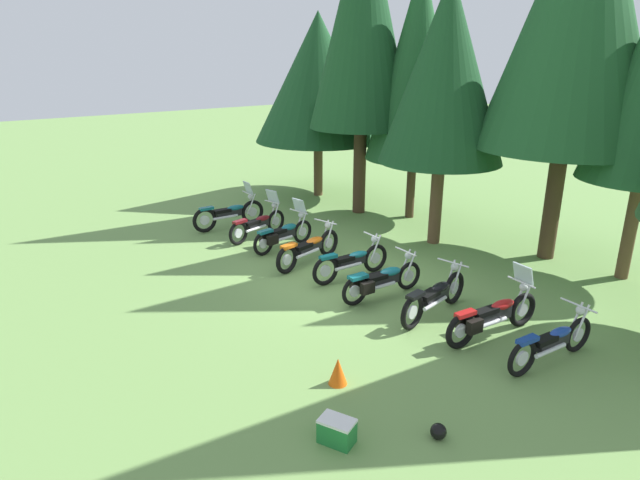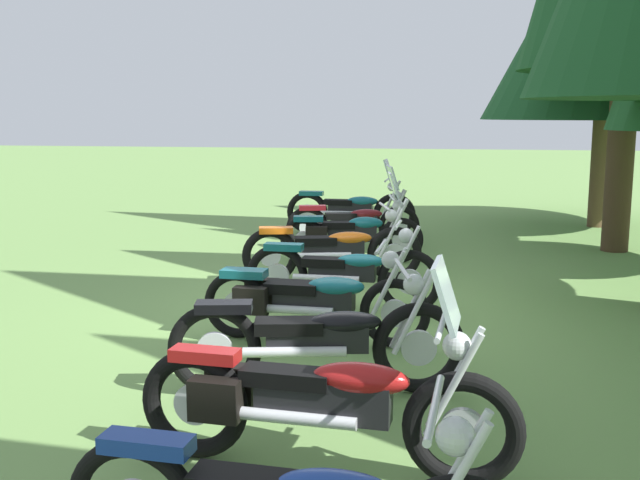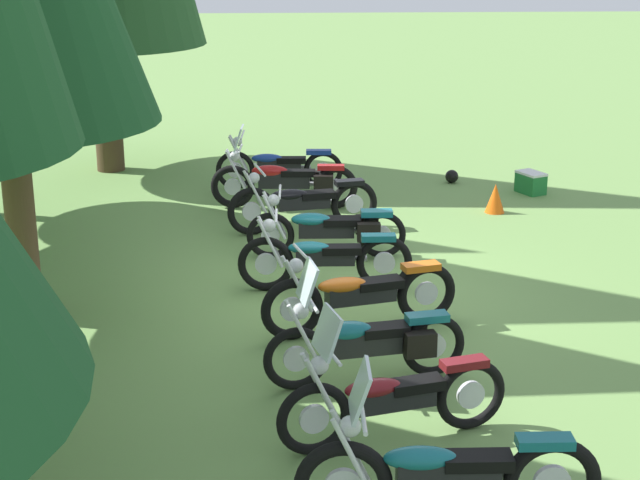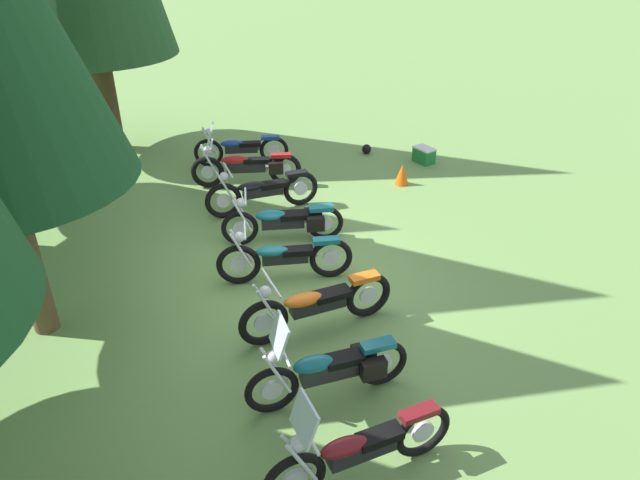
# 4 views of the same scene
# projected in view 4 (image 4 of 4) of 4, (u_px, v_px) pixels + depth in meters

# --- Properties ---
(ground_plane) EXTENTS (80.00, 80.00, 0.00)m
(ground_plane) POSITION_uv_depth(u_px,v_px,m) (295.00, 282.00, 9.61)
(ground_plane) COLOR #6B934C
(motorcycle_1) EXTENTS (0.80, 2.18, 1.36)m
(motorcycle_1) POSITION_uv_depth(u_px,v_px,m) (359.00, 449.00, 6.09)
(motorcycle_1) COLOR black
(motorcycle_1) RESTS_ON ground_plane
(motorcycle_2) EXTENTS (0.81, 2.12, 1.35)m
(motorcycle_2) POSITION_uv_depth(u_px,v_px,m) (331.00, 368.00, 7.15)
(motorcycle_2) COLOR black
(motorcycle_2) RESTS_ON ground_plane
(motorcycle_3) EXTENTS (0.91, 2.33, 1.02)m
(motorcycle_3) POSITION_uv_depth(u_px,v_px,m) (317.00, 304.00, 8.32)
(motorcycle_3) COLOR black
(motorcycle_3) RESTS_ON ground_plane
(motorcycle_4) EXTENTS (0.60, 2.25, 1.01)m
(motorcycle_4) POSITION_uv_depth(u_px,v_px,m) (284.00, 257.00, 9.46)
(motorcycle_4) COLOR black
(motorcycle_4) RESTS_ON ground_plane
(motorcycle_5) EXTENTS (0.69, 2.25, 0.99)m
(motorcycle_5) POSITION_uv_depth(u_px,v_px,m) (285.00, 221.00, 10.56)
(motorcycle_5) COLOR black
(motorcycle_5) RESTS_ON ground_plane
(motorcycle_6) EXTENTS (0.81, 2.33, 1.02)m
(motorcycle_6) POSITION_uv_depth(u_px,v_px,m) (262.00, 191.00, 11.64)
(motorcycle_6) COLOR black
(motorcycle_6) RESTS_ON ground_plane
(motorcycle_7) EXTENTS (0.66, 2.43, 1.37)m
(motorcycle_7) POSITION_uv_depth(u_px,v_px,m) (247.00, 166.00, 12.71)
(motorcycle_7) COLOR black
(motorcycle_7) RESTS_ON ground_plane
(motorcycle_8) EXTENTS (0.73, 2.24, 1.00)m
(motorcycle_8) POSITION_uv_depth(u_px,v_px,m) (241.00, 148.00, 13.76)
(motorcycle_8) COLOR black
(motorcycle_8) RESTS_ON ground_plane
(picnic_cooler) EXTENTS (0.60, 0.52, 0.38)m
(picnic_cooler) POSITION_uv_depth(u_px,v_px,m) (424.00, 155.00, 14.04)
(picnic_cooler) COLOR #1E7233
(picnic_cooler) RESTS_ON ground_plane
(traffic_cone) EXTENTS (0.32, 0.32, 0.48)m
(traffic_cone) POSITION_uv_depth(u_px,v_px,m) (402.00, 174.00, 12.90)
(traffic_cone) COLOR #EA590F
(traffic_cone) RESTS_ON ground_plane
(dropped_helmet) EXTENTS (0.24, 0.24, 0.24)m
(dropped_helmet) POSITION_uv_depth(u_px,v_px,m) (367.00, 149.00, 14.57)
(dropped_helmet) COLOR black
(dropped_helmet) RESTS_ON ground_plane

